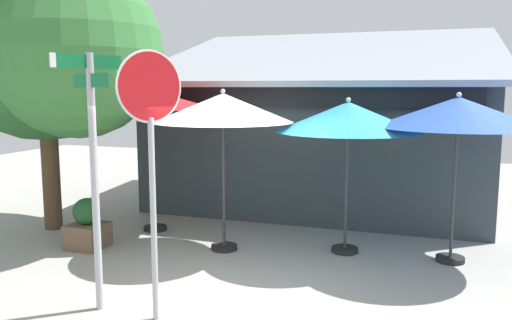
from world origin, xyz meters
TOP-DOWN VIEW (x-y plane):
  - ground_plane at (0.00, 0.00)m, footprint 28.00×28.00m
  - cafe_building at (0.19, 5.79)m, footprint 7.65×5.50m
  - street_sign_post at (-1.18, -1.18)m, footprint 0.72×0.78m
  - stop_sign at (-0.37, -1.21)m, footprint 0.42×0.71m
  - patio_umbrella_crimson_left at (-2.32, 2.18)m, footprint 2.34×2.34m
  - patio_umbrella_ivory_center at (-0.61, 1.50)m, footprint 2.30×2.30m
  - patio_umbrella_teal_right at (1.34, 2.02)m, footprint 2.34×2.34m
  - patio_umbrella_royal_blue_far_right at (2.99, 2.08)m, footprint 2.48×2.48m
  - shade_tree at (-3.95, 1.53)m, footprint 4.57×3.98m
  - sidewalk_planter at (-2.85, 0.84)m, footprint 0.60×0.60m

SIDE VIEW (x-z plane):
  - ground_plane at x=0.00m, z-range -0.10..0.00m
  - sidewalk_planter at x=-2.85m, z-range -0.06..0.81m
  - cafe_building at x=0.19m, z-range -0.56..3.67m
  - street_sign_post at x=-1.18m, z-range 0.33..3.44m
  - stop_sign at x=-0.37m, z-range 0.64..3.77m
  - patio_umbrella_teal_right at x=1.34m, z-range 0.95..3.51m
  - patio_umbrella_royal_blue_far_right at x=2.99m, z-range 1.01..3.66m
  - patio_umbrella_ivory_center at x=-0.61m, z-range 1.02..3.72m
  - patio_umbrella_crimson_left at x=-2.32m, z-range 1.11..3.84m
  - shade_tree at x=-3.95m, z-range 0.74..6.45m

